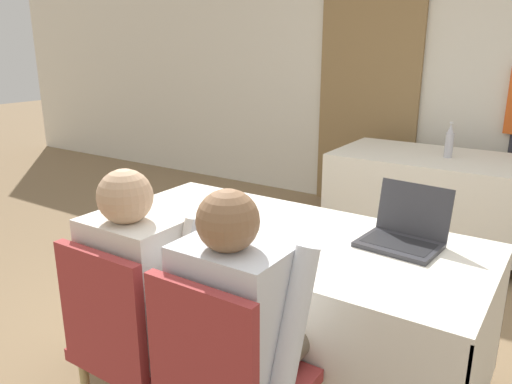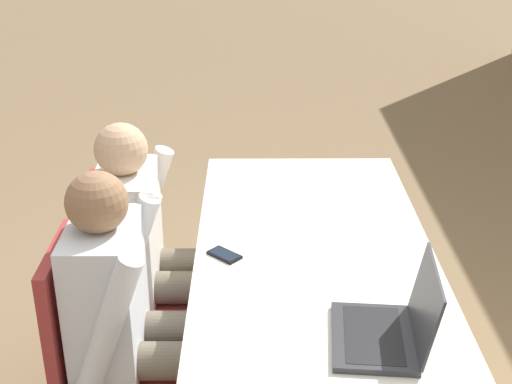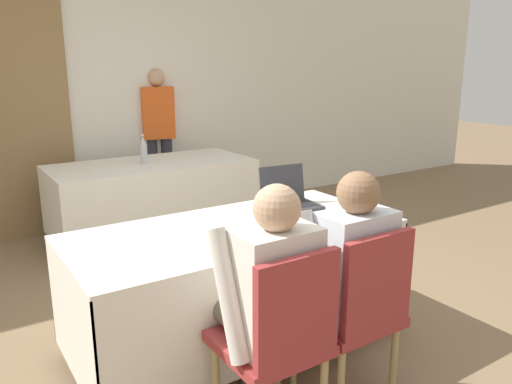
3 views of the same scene
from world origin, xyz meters
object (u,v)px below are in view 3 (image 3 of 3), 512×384
(laptop, at_px, (290,199))
(person_red_shirt, at_px, (158,132))
(chair_near_left, at_px, (279,336))
(water_bottle, at_px, (143,150))
(cell_phone, at_px, (270,243))
(chair_near_right, at_px, (356,309))
(person_white_shirt, at_px, (343,270))
(person_checkered_shirt, at_px, (266,293))

(laptop, relative_size, person_red_shirt, 0.22)
(laptop, distance_m, chair_near_left, 1.21)
(water_bottle, xyz_separation_m, person_red_shirt, (0.46, 0.75, 0.05))
(cell_phone, bearing_deg, laptop, 86.98)
(laptop, relative_size, chair_near_right, 0.39)
(water_bottle, height_order, chair_near_right, water_bottle)
(laptop, distance_m, person_white_shirt, 0.87)
(person_white_shirt, bearing_deg, cell_phone, -54.88)
(chair_near_left, bearing_deg, person_red_shirt, -104.89)
(laptop, distance_m, chair_near_right, 1.00)
(person_checkered_shirt, bearing_deg, chair_near_left, 90.00)
(cell_phone, distance_m, person_white_shirt, 0.39)
(cell_phone, xyz_separation_m, chair_near_left, (-0.24, -0.41, -0.25))
(water_bottle, xyz_separation_m, person_checkered_shirt, (-0.48, -2.70, -0.21))
(laptop, bearing_deg, chair_near_right, -102.15)
(chair_near_left, bearing_deg, water_bottle, -99.82)
(person_checkered_shirt, xyz_separation_m, person_white_shirt, (0.45, 0.00, 0.00))
(water_bottle, distance_m, chair_near_left, 2.87)
(cell_phone, distance_m, water_bottle, 2.40)
(chair_near_left, relative_size, person_white_shirt, 0.78)
(water_bottle, height_order, person_red_shirt, person_red_shirt)
(laptop, bearing_deg, person_red_shirt, 90.81)
(cell_phone, bearing_deg, person_checkered_shirt, -85.11)
(cell_phone, bearing_deg, person_red_shirt, 119.50)
(chair_near_left, distance_m, person_checkered_shirt, 0.19)
(laptop, distance_m, cell_phone, 0.71)
(chair_near_right, xyz_separation_m, person_checkered_shirt, (-0.45, 0.10, 0.16))
(water_bottle, bearing_deg, person_checkered_shirt, -100.18)
(person_checkered_shirt, height_order, person_red_shirt, person_red_shirt)
(water_bottle, xyz_separation_m, chair_near_right, (-0.03, -2.80, -0.37))
(laptop, xyz_separation_m, person_checkered_shirt, (-0.74, -0.81, -0.13))
(cell_phone, xyz_separation_m, person_white_shirt, (0.22, -0.31, -0.09))
(chair_near_right, xyz_separation_m, person_white_shirt, (0.00, 0.10, 0.16))
(person_white_shirt, bearing_deg, chair_near_left, 12.79)
(cell_phone, height_order, chair_near_right, chair_near_right)
(cell_phone, relative_size, person_checkered_shirt, 0.11)
(chair_near_right, bearing_deg, cell_phone, -62.18)
(person_white_shirt, bearing_deg, water_bottle, -90.65)
(water_bottle, relative_size, chair_near_left, 0.30)
(chair_near_left, distance_m, person_white_shirt, 0.49)
(chair_near_left, xyz_separation_m, person_red_shirt, (0.94, 3.55, 0.42))
(cell_phone, relative_size, chair_near_left, 0.15)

